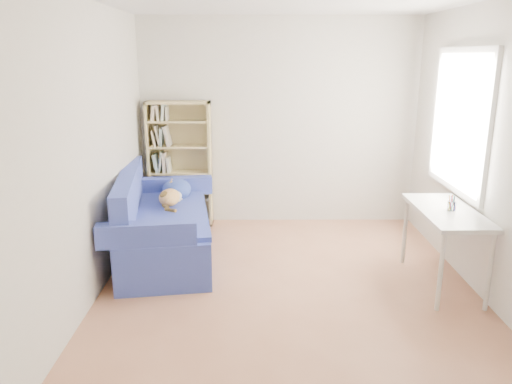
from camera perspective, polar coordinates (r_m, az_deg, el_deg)
ground at (r=4.84m, az=3.62°, el=-10.75°), size 4.00×4.00×0.00m
room_shell at (r=4.42m, az=5.24°, el=8.87°), size 3.54×4.04×2.62m
sofa at (r=5.51m, az=-10.81°, el=-3.75°), size 1.16×2.02×0.93m
bookshelf at (r=6.42m, az=-8.64°, el=2.65°), size 0.79×0.25×1.58m
desk at (r=4.97m, az=20.92°, el=-2.79°), size 0.52×1.13×0.75m
pen_cup at (r=4.92m, az=21.47°, el=-1.35°), size 0.08×0.08×0.15m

